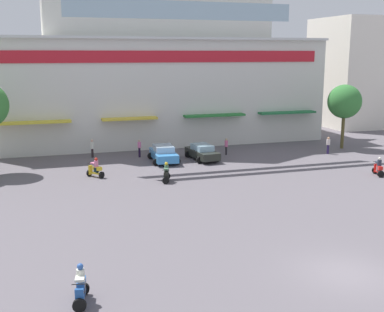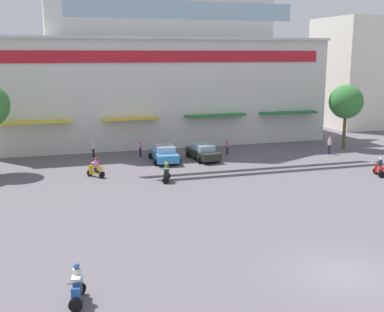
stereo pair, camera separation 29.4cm
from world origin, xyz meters
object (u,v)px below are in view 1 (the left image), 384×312
parked_car_0 (164,154)px  pedestrian_0 (328,144)px  plaza_tree_1 (345,102)px  scooter_rider_1 (166,174)px  pedestrian_2 (139,147)px  pedestrian_1 (226,145)px  scooter_rider_0 (81,287)px  scooter_rider_4 (95,169)px  scooter_rider_2 (379,168)px  pedestrian_3 (92,147)px  parked_car_1 (202,152)px

parked_car_0 → pedestrian_0: size_ratio=2.73×
plaza_tree_1 → pedestrian_0: size_ratio=3.89×
scooter_rider_1 → pedestrian_2: size_ratio=0.94×
pedestrian_1 → pedestrian_2: 8.12m
scooter_rider_0 → pedestrian_1: bearing=57.8°
scooter_rider_0 → scooter_rider_4: bearing=81.9°
scooter_rider_2 → pedestrian_3: pedestrian_3 is taller
scooter_rider_4 → pedestrian_3: (0.58, 7.61, 0.31)m
pedestrian_2 → scooter_rider_4: bearing=-126.5°
parked_car_0 → scooter_rider_4: bearing=-149.2°
plaza_tree_1 → pedestrian_2: 20.71m
parked_car_0 → scooter_rider_0: (-9.13, -23.36, -0.10)m
scooter_rider_0 → pedestrian_1: (15.50, 24.59, 0.26)m
parked_car_0 → parked_car_1: (3.52, -0.18, -0.03)m
parked_car_0 → pedestrian_2: (-1.63, 2.61, 0.20)m
scooter_rider_0 → parked_car_0: bearing=68.7°
pedestrian_1 → pedestrian_3: size_ratio=0.94×
pedestrian_2 → pedestrian_3: bearing=163.6°
pedestrian_1 → pedestrian_2: size_ratio=0.96×
pedestrian_3 → scooter_rider_1: bearing=-67.7°
parked_car_0 → scooter_rider_2: bearing=-33.6°
scooter_rider_2 → scooter_rider_4: scooter_rider_4 is taller
scooter_rider_2 → pedestrian_2: bearing=142.9°
pedestrian_0 → scooter_rider_1: bearing=-162.5°
parked_car_0 → pedestrian_3: bearing=146.4°
scooter_rider_2 → scooter_rider_0: bearing=-150.5°
scooter_rider_0 → pedestrian_3: 27.40m
parked_car_0 → scooter_rider_0: bearing=-111.3°
parked_car_1 → pedestrian_1: bearing=26.3°
scooter_rider_0 → scooter_rider_1: (7.66, 16.69, -0.04)m
parked_car_1 → pedestrian_2: pedestrian_2 is taller
parked_car_0 → pedestrian_2: 3.08m
parked_car_0 → pedestrian_2: size_ratio=2.74×
plaza_tree_1 → scooter_rider_0: plaza_tree_1 is taller
parked_car_0 → scooter_rider_2: 17.77m
scooter_rider_0 → pedestrian_1: size_ratio=1.00×
scooter_rider_1 → pedestrian_3: (-4.31, 10.50, 0.36)m
plaza_tree_1 → pedestrian_1: size_ratio=4.06×
scooter_rider_4 → scooter_rider_0: bearing=-98.1°
pedestrian_1 → pedestrian_0: bearing=-14.8°
scooter_rider_1 → pedestrian_0: bearing=17.5°
plaza_tree_1 → pedestrian_3: bearing=172.9°
scooter_rider_4 → plaza_tree_1: bearing=10.3°
plaza_tree_1 → scooter_rider_2: plaza_tree_1 is taller
parked_car_0 → pedestrian_3: pedestrian_3 is taller
pedestrian_3 → scooter_rider_0: bearing=-97.0°
pedestrian_1 → plaza_tree_1: bearing=-2.1°
pedestrian_0 → pedestrian_1: size_ratio=1.04×
scooter_rider_2 → pedestrian_0: bearing=83.6°
parked_car_0 → scooter_rider_0: size_ratio=2.86×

